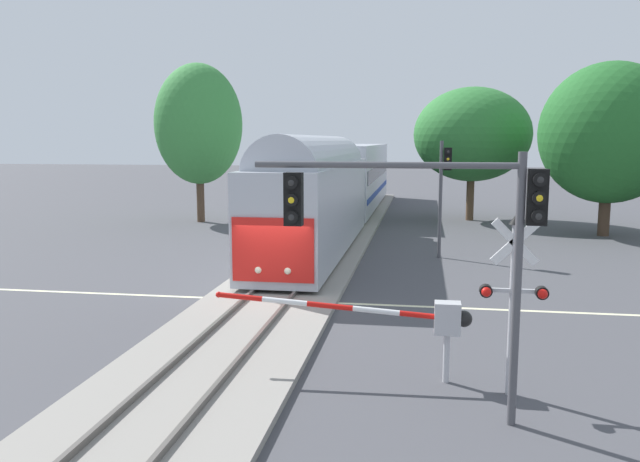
# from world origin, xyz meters

# --- Properties ---
(ground_plane) EXTENTS (220.00, 220.00, 0.00)m
(ground_plane) POSITION_xyz_m (0.00, 0.00, 0.00)
(ground_plane) COLOR #47474C
(road_centre_stripe) EXTENTS (44.00, 0.20, 0.01)m
(road_centre_stripe) POSITION_xyz_m (0.00, 0.00, 0.00)
(road_centre_stripe) COLOR beige
(road_centre_stripe) RESTS_ON ground
(railway_track) EXTENTS (4.40, 80.00, 0.32)m
(railway_track) POSITION_xyz_m (0.00, 0.00, 0.10)
(railway_track) COLOR gray
(railway_track) RESTS_ON ground
(commuter_train) EXTENTS (3.04, 39.69, 5.16)m
(commuter_train) POSITION_xyz_m (0.00, 18.45, 2.78)
(commuter_train) COLOR #B2B7C1
(commuter_train) RESTS_ON railway_track
(crossing_gate_near) EXTENTS (5.75, 0.40, 1.84)m
(crossing_gate_near) POSITION_xyz_m (4.79, -6.39, 1.43)
(crossing_gate_near) COLOR #B7B7BC
(crossing_gate_near) RESTS_ON ground
(crossing_signal_mast) EXTENTS (1.36, 0.44, 3.81)m
(crossing_signal_mast) POSITION_xyz_m (6.70, -6.91, 2.33)
(crossing_signal_mast) COLOR #B2B2B7
(crossing_signal_mast) RESTS_ON ground
(traffic_signal_far_side) EXTENTS (0.53, 0.38, 5.25)m
(traffic_signal_far_side) POSITION_xyz_m (5.76, 8.81, 3.52)
(traffic_signal_far_side) COLOR #4C4C51
(traffic_signal_far_side) RESTS_ON ground
(traffic_signal_near_right) EXTENTS (5.31, 0.38, 5.07)m
(traffic_signal_near_right) POSITION_xyz_m (5.10, -8.36, 3.84)
(traffic_signal_near_right) COLOR #4C4C51
(traffic_signal_near_right) RESTS_ON ground
(maple_right_background) EXTENTS (7.46, 7.46, 9.49)m
(maple_right_background) POSITION_xyz_m (14.81, 17.04, 5.65)
(maple_right_background) COLOR #4C3828
(maple_right_background) RESTS_ON ground
(elm_centre_background) EXTENTS (7.59, 7.59, 8.70)m
(elm_centre_background) POSITION_xyz_m (7.96, 23.00, 5.63)
(elm_centre_background) COLOR brown
(elm_centre_background) RESTS_ON ground
(oak_behind_train) EXTENTS (5.57, 5.57, 10.11)m
(oak_behind_train) POSITION_xyz_m (-9.38, 19.32, 6.27)
(oak_behind_train) COLOR #4C3828
(oak_behind_train) RESTS_ON ground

